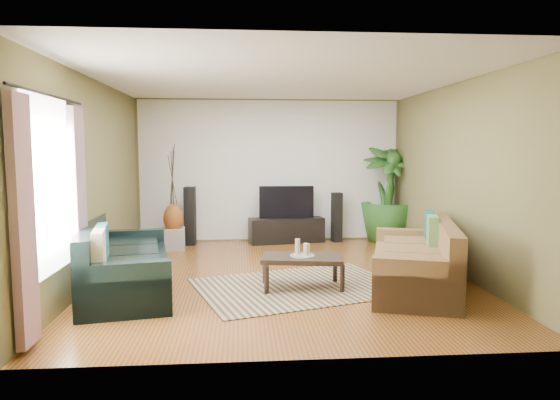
{
  "coord_description": "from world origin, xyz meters",
  "views": [
    {
      "loc": [
        -0.55,
        -6.77,
        1.78
      ],
      "look_at": [
        0.0,
        0.2,
        1.05
      ],
      "focal_mm": 32.0,
      "sensor_mm": 36.0,
      "label": 1
    }
  ],
  "objects": [
    {
      "name": "area_rug",
      "position": [
        0.18,
        -0.54,
        0.01
      ],
      "size": [
        2.94,
        2.46,
        0.01
      ],
      "primitive_type": "cube",
      "rotation": [
        0.0,
        0.0,
        0.31
      ],
      "color": "#A0885E",
      "rests_on": "floor"
    },
    {
      "name": "wall_front",
      "position": [
        0.0,
        -2.75,
        1.35
      ],
      "size": [
        5.0,
        0.0,
        5.0
      ],
      "primitive_type": "plane",
      "rotation": [
        -1.57,
        0.0,
        0.0
      ],
      "color": "brown",
      "rests_on": "ground"
    },
    {
      "name": "candle_tray",
      "position": [
        0.22,
        -0.6,
        0.42
      ],
      "size": [
        0.31,
        0.31,
        0.01
      ],
      "primitive_type": "cylinder",
      "color": "gray",
      "rests_on": "coffee_table"
    },
    {
      "name": "speaker_right",
      "position": [
        1.26,
        2.5,
        0.47
      ],
      "size": [
        0.2,
        0.22,
        0.94
      ],
      "primitive_type": "cube",
      "rotation": [
        0.0,
        0.0,
        0.19
      ],
      "color": "black",
      "rests_on": "floor"
    },
    {
      "name": "wall_back",
      "position": [
        0.0,
        2.75,
        1.35
      ],
      "size": [
        5.0,
        0.0,
        5.0
      ],
      "primitive_type": "plane",
      "rotation": [
        1.57,
        0.0,
        0.0
      ],
      "color": "brown",
      "rests_on": "ground"
    },
    {
      "name": "backwall_panel",
      "position": [
        0.0,
        2.74,
        1.35
      ],
      "size": [
        4.9,
        0.0,
        4.9
      ],
      "primitive_type": "plane",
      "rotation": [
        1.57,
        0.0,
        0.0
      ],
      "color": "white",
      "rests_on": "ground"
    },
    {
      "name": "ceiling",
      "position": [
        0.0,
        0.0,
        2.7
      ],
      "size": [
        5.5,
        5.5,
        0.0
      ],
      "primitive_type": "plane",
      "rotation": [
        3.14,
        0.0,
        0.0
      ],
      "color": "white",
      "rests_on": "ground"
    },
    {
      "name": "sofa_left",
      "position": [
        -1.98,
        -0.54,
        0.42
      ],
      "size": [
        1.39,
        2.44,
        0.85
      ],
      "primitive_type": "cube",
      "rotation": [
        0.0,
        0.0,
        1.76
      ],
      "color": "black",
      "rests_on": "floor"
    },
    {
      "name": "sofa_right",
      "position": [
        1.63,
        -0.71,
        0.42
      ],
      "size": [
        1.55,
        2.34,
        0.85
      ],
      "primitive_type": "cube",
      "rotation": [
        0.0,
        0.0,
        -1.86
      ],
      "color": "brown",
      "rests_on": "floor"
    },
    {
      "name": "vase",
      "position": [
        -1.73,
        1.97,
        0.56
      ],
      "size": [
        0.35,
        0.35,
        0.49
      ],
      "primitive_type": "ellipsoid",
      "color": "brown",
      "rests_on": "pedestal"
    },
    {
      "name": "window_pane",
      "position": [
        -2.48,
        -1.6,
        1.4
      ],
      "size": [
        0.0,
        1.8,
        1.8
      ],
      "primitive_type": "plane",
      "rotation": [
        1.57,
        0.0,
        1.57
      ],
      "color": "white",
      "rests_on": "ground"
    },
    {
      "name": "side_table",
      "position": [
        -2.25,
        0.41,
        0.24
      ],
      "size": [
        0.55,
        0.55,
        0.47
      ],
      "primitive_type": "cube",
      "rotation": [
        0.0,
        0.0,
        -0.29
      ],
      "color": "#995B32",
      "rests_on": "floor"
    },
    {
      "name": "television",
      "position": [
        0.3,
        2.5,
        0.77
      ],
      "size": [
        1.03,
        0.06,
        0.61
      ],
      "primitive_type": "cube",
      "color": "black",
      "rests_on": "tv_stand"
    },
    {
      "name": "curtain_near",
      "position": [
        -2.43,
        -2.35,
        1.15
      ],
      "size": [
        0.08,
        0.35,
        2.2
      ],
      "primitive_type": "cube",
      "color": "gray",
      "rests_on": "ground"
    },
    {
      "name": "curtain_far",
      "position": [
        -2.43,
        -0.85,
        1.15
      ],
      "size": [
        0.08,
        0.35,
        2.2
      ],
      "primitive_type": "cube",
      "color": "gray",
      "rests_on": "ground"
    },
    {
      "name": "candle_tall",
      "position": [
        0.16,
        -0.57,
        0.53
      ],
      "size": [
        0.06,
        0.06,
        0.2
      ],
      "primitive_type": "cylinder",
      "color": "beige",
      "rests_on": "candle_tray"
    },
    {
      "name": "tv_stand",
      "position": [
        0.3,
        2.5,
        0.23
      ],
      "size": [
        1.45,
        0.64,
        0.47
      ],
      "primitive_type": "cube",
      "rotation": [
        0.0,
        0.0,
        0.16
      ],
      "color": "black",
      "rests_on": "floor"
    },
    {
      "name": "coffee_table",
      "position": [
        0.22,
        -0.6,
        0.21
      ],
      "size": [
        1.09,
        0.71,
        0.42
      ],
      "primitive_type": "cube",
      "rotation": [
        0.0,
        0.0,
        -0.16
      ],
      "color": "black",
      "rests_on": "floor"
    },
    {
      "name": "plant_pot",
      "position": [
        2.25,
        2.5,
        0.13
      ],
      "size": [
        0.34,
        0.34,
        0.26
      ],
      "primitive_type": "cylinder",
      "color": "black",
      "rests_on": "floor"
    },
    {
      "name": "speaker_left",
      "position": [
        -1.49,
        2.4,
        0.54
      ],
      "size": [
        0.21,
        0.23,
        1.07
      ],
      "primitive_type": "cube",
      "rotation": [
        0.0,
        0.0,
        -0.08
      ],
      "color": "black",
      "rests_on": "floor"
    },
    {
      "name": "pedestal",
      "position": [
        -1.73,
        1.97,
        0.19
      ],
      "size": [
        0.41,
        0.41,
        0.38
      ],
      "primitive_type": "cube",
      "rotation": [
        0.0,
        0.0,
        0.09
      ],
      "color": "#979794",
      "rests_on": "floor"
    },
    {
      "name": "floor",
      "position": [
        0.0,
        0.0,
        0.0
      ],
      "size": [
        5.5,
        5.5,
        0.0
      ],
      "primitive_type": "plane",
      "color": "brown",
      "rests_on": "ground"
    },
    {
      "name": "wall_right",
      "position": [
        2.5,
        0.0,
        1.35
      ],
      "size": [
        0.0,
        5.5,
        5.5
      ],
      "primitive_type": "plane",
      "rotation": [
        1.57,
        0.0,
        -1.57
      ],
      "color": "brown",
      "rests_on": "ground"
    },
    {
      "name": "potted_plant",
      "position": [
        2.25,
        2.5,
        0.92
      ],
      "size": [
        1.04,
        1.04,
        1.83
      ],
      "primitive_type": "imported",
      "rotation": [
        0.0,
        0.0,
        0.01
      ],
      "color": "#22511B",
      "rests_on": "floor"
    },
    {
      "name": "candle_short",
      "position": [
        0.29,
        -0.54,
        0.49
      ],
      "size": [
        0.06,
        0.06,
        0.13
      ],
      "primitive_type": "cylinder",
      "color": "beige",
      "rests_on": "candle_tray"
    },
    {
      "name": "wall_left",
      "position": [
        -2.5,
        0.0,
        1.35
      ],
      "size": [
        0.0,
        5.5,
        5.5
      ],
      "primitive_type": "plane",
      "rotation": [
        1.57,
        0.0,
        1.57
      ],
      "color": "brown",
      "rests_on": "ground"
    },
    {
      "name": "candle_mid",
      "position": [
        0.26,
        -0.64,
        0.51
      ],
      "size": [
        0.06,
        0.06,
        0.16
      ],
      "primitive_type": "cylinder",
      "color": "beige",
      "rests_on": "candle_tray"
    },
    {
      "name": "curtain_rod",
      "position": [
        -2.43,
        -1.6,
        2.3
      ],
      "size": [
        0.03,
        1.9,
        0.03
      ],
      "primitive_type": "cylinder",
      "rotation": [
        1.57,
        0.0,
        0.0
      ],
      "color": "black",
      "rests_on": "ground"
    }
  ]
}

